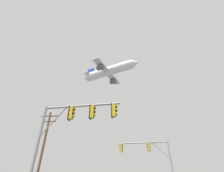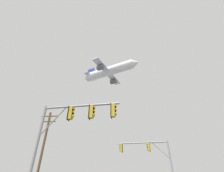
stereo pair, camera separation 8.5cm
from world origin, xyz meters
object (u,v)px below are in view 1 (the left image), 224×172
at_px(signal_pole_far, 150,153).
at_px(signal_pole_near, 71,124).
at_px(utility_pole, 43,147).
at_px(airplane, 109,71).

bearing_deg(signal_pole_far, signal_pole_near, -124.44).
bearing_deg(signal_pole_far, utility_pole, -173.28).
xyz_separation_m(utility_pole, airplane, (5.23, 24.29, 28.72)).
bearing_deg(utility_pole, airplane, 77.84).
height_order(signal_pole_near, airplane, airplane).
xyz_separation_m(signal_pole_far, airplane, (-7.18, 22.83, 29.32)).
relative_size(signal_pole_near, airplane, 0.30).
bearing_deg(signal_pole_far, airplane, 107.46).
distance_m(signal_pole_far, airplane, 37.84).
bearing_deg(signal_pole_near, utility_pole, 125.37).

